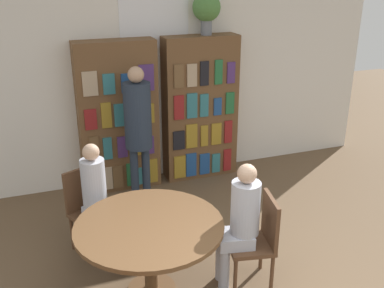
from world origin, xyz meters
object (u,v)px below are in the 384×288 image
Objects in this scene: chair_left_side at (89,206)px; chair_far_side at (259,237)px; bookshelf_right at (200,109)px; flower_vase at (207,9)px; reading_table at (149,234)px; seated_reader_left at (97,196)px; librarian_standing at (138,121)px; seated_reader_right at (240,219)px; bookshelf_left at (118,117)px.

chair_far_side is at bearing 117.00° from chair_left_side.
chair_left_side is at bearing -143.15° from bookshelf_right.
flower_vase is 0.40× the size of reading_table.
seated_reader_left is 1.23m from librarian_standing.
seated_reader_right reaches higher than chair_far_side.
seated_reader_left is at bearing 90.00° from chair_left_side.
bookshelf_right is 2.23× the size of chair_far_side.
flower_vase is at bearing 3.57° from bookshelf_right.
chair_left_side is at bearing -90.00° from seated_reader_left.
bookshelf_right reaches higher than seated_reader_right.
bookshelf_left reaches higher than reading_table.
librarian_standing is at bearing 78.96° from reading_table.
chair_far_side is at bearing -71.94° from bookshelf_left.
seated_reader_right is (1.13, -0.90, 0.01)m from seated_reader_left.
flower_vase is 3.10m from reading_table.
librarian_standing is at bearing 30.32° from chair_far_side.
reading_table is 0.81m from seated_reader_left.
librarian_standing reaches higher than seated_reader_right.
reading_table is 1.07× the size of seated_reader_right.
chair_left_side is 1.00× the size of chair_far_side.
reading_table is 1.00m from chair_far_side.
bookshelf_left is at bearing 85.05° from reading_table.
seated_reader_right is 1.95m from librarian_standing.
librarian_standing is at bearing -157.42° from chair_left_side.
seated_reader_left is (-1.73, -1.47, -1.61)m from flower_vase.
flower_vase reaches higher than seated_reader_left.
seated_reader_left reaches higher than reading_table.
flower_vase is 0.43× the size of seated_reader_left.
librarian_standing reaches higher than chair_far_side.
bookshelf_right is at bearing 26.97° from librarian_standing.
flower_vase reaches higher than seated_reader_right.
chair_far_side is 0.72× the size of seated_reader_right.
reading_table is (-0.19, -2.19, -0.37)m from bookshelf_left.
seated_reader_right is (-0.52, -2.36, -0.29)m from bookshelf_right.
bookshelf_right reaches higher than seated_reader_left.
flower_vase is 2.78m from seated_reader_left.
chair_far_side is (1.38, -1.10, 0.00)m from chair_left_side.
flower_vase is at bearing 57.62° from reading_table.
bookshelf_right is 1.50× the size of reading_table.
bookshelf_right is at bearing -0.01° from bookshelf_left.
bookshelf_right is 1.11m from librarian_standing.
chair_far_side is at bearing -90.00° from seated_reader_right.
bookshelf_left is 3.73× the size of flower_vase.
bookshelf_right is 2.21m from chair_left_side.
chair_left_side is (-0.41, 0.90, -0.12)m from reading_table.
bookshelf_left is 1.50× the size of reading_table.
bookshelf_left reaches higher than chair_left_side.
reading_table is 1.08× the size of seated_reader_left.
reading_table is 0.81m from seated_reader_right.
seated_reader_right reaches higher than chair_left_side.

